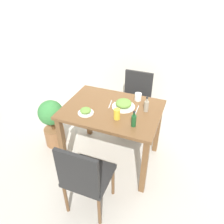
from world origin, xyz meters
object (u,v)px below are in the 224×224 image
object	(u,v)px
juice_glass	(117,114)
food_plate	(124,104)
sauce_bottle	(146,106)
drink_cup	(138,97)
condiment_bottle	(134,120)
potted_plant_left	(52,121)
chair_near	(85,177)
chair_far	(135,100)
side_plate	(86,111)

from	to	relation	value
juice_glass	food_plate	bearing A→B (deg)	91.71
food_plate	sauce_bottle	world-z (taller)	sauce_bottle
drink_cup	condiment_bottle	bearing A→B (deg)	-79.42
drink_cup	juice_glass	distance (m)	0.45
juice_glass	potted_plant_left	distance (m)	1.07
condiment_bottle	potted_plant_left	size ratio (longest dim) A/B	0.27
chair_near	drink_cup	size ratio (longest dim) A/B	9.94
chair_near	potted_plant_left	size ratio (longest dim) A/B	1.29
drink_cup	condiment_bottle	xyz separation A→B (m)	(0.09, -0.50, 0.03)
chair_far	drink_cup	xyz separation A→B (m)	(0.14, -0.46, 0.32)
juice_glass	condiment_bottle	size ratio (longest dim) A/B	0.63
chair_far	condiment_bottle	size ratio (longest dim) A/B	4.86
chair_far	potted_plant_left	size ratio (longest dim) A/B	1.29
chair_far	drink_cup	world-z (taller)	chair_far
condiment_bottle	potted_plant_left	xyz separation A→B (m)	(-1.16, 0.20, -0.46)
juice_glass	condiment_bottle	bearing A→B (deg)	-16.05
food_plate	condiment_bottle	bearing A→B (deg)	-55.08
side_plate	condiment_bottle	bearing A→B (deg)	-2.80
potted_plant_left	food_plate	bearing A→B (deg)	5.55
sauce_bottle	potted_plant_left	distance (m)	1.30
chair_far	condiment_bottle	distance (m)	1.05
chair_near	sauce_bottle	size ratio (longest dim) A/B	4.86
condiment_bottle	chair_near	bearing A→B (deg)	-118.05
food_plate	condiment_bottle	distance (m)	0.36
food_plate	potted_plant_left	distance (m)	1.06
chair_near	food_plate	bearing A→B (deg)	-95.77
condiment_bottle	sauce_bottle	bearing A→B (deg)	80.33
food_plate	juice_glass	bearing A→B (deg)	-88.29
potted_plant_left	sauce_bottle	bearing A→B (deg)	4.93
drink_cup	potted_plant_left	bearing A→B (deg)	-164.44
side_plate	potted_plant_left	world-z (taller)	side_plate
juice_glass	side_plate	bearing A→B (deg)	-175.07
potted_plant_left	chair_near	bearing A→B (deg)	-40.34
chair_far	drink_cup	distance (m)	0.58
juice_glass	chair_near	bearing A→B (deg)	-98.68
condiment_bottle	food_plate	bearing A→B (deg)	124.92
chair_far	side_plate	world-z (taller)	chair_far
drink_cup	potted_plant_left	world-z (taller)	drink_cup
food_plate	drink_cup	xyz separation A→B (m)	(0.11, 0.20, 0.00)
food_plate	sauce_bottle	bearing A→B (deg)	2.63
chair_far	sauce_bottle	world-z (taller)	sauce_bottle
chair_near	food_plate	size ratio (longest dim) A/B	3.39
side_plate	chair_near	bearing A→B (deg)	-65.68
drink_cup	condiment_bottle	world-z (taller)	condiment_bottle
condiment_bottle	juice_glass	bearing A→B (deg)	163.95
drink_cup	potted_plant_left	xyz separation A→B (m)	(-1.07, -0.30, -0.44)
chair_near	condiment_bottle	distance (m)	0.71
sauce_bottle	potted_plant_left	world-z (taller)	sauce_bottle
chair_far	food_plate	size ratio (longest dim) A/B	3.39
chair_far	potted_plant_left	xyz separation A→B (m)	(-0.93, -0.76, -0.11)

